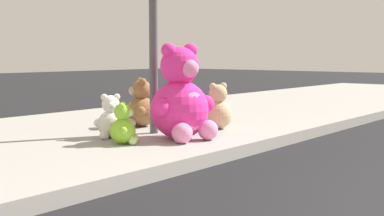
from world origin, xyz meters
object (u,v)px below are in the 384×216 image
sign_pole (153,2)px  plush_white (111,120)px  plush_tan (217,110)px  plush_lime (124,127)px  plush_brown (140,107)px  plush_red (195,109)px  plush_pink_large (181,101)px

sign_pole → plush_white: (-0.62, 0.14, -1.48)m
plush_tan → plush_white: (-1.47, 0.54, -0.04)m
sign_pole → plush_white: size_ratio=5.84×
plush_tan → plush_lime: plush_tan is taller
plush_brown → plush_red: plush_brown is taller
plush_white → plush_brown: 1.04m
plush_brown → sign_pole: bearing=-118.5°
plush_pink_large → plush_lime: plush_pink_large is taller
plush_pink_large → plush_brown: size_ratio=1.67×
plush_tan → plush_red: (0.21, 0.57, -0.04)m
plush_lime → plush_white: bearing=66.6°
plush_brown → plush_pink_large: bearing=-110.7°
sign_pole → plush_pink_large: bearing=-102.0°
plush_tan → plush_brown: size_ratio=0.92×
plush_tan → plush_lime: bearing=176.7°
sign_pole → plush_lime: 1.73m
sign_pole → plush_brown: bearing=61.5°
plush_brown → plush_red: 0.85m
plush_red → plush_pink_large: bearing=-147.5°
plush_red → plush_lime: plush_red is taller
plush_red → plush_brown: bearing=150.6°
plush_brown → plush_lime: size_ratio=1.44×
plush_brown → plush_lime: plush_brown is taller
plush_white → plush_lime: (-0.19, -0.44, -0.02)m
sign_pole → plush_lime: (-0.81, -0.30, -1.50)m
plush_pink_large → plush_lime: (-0.69, 0.28, -0.27)m
sign_pole → plush_white: 1.61m
plush_white → plush_lime: size_ratio=1.13×
plush_brown → plush_lime: (-1.13, -0.89, -0.08)m
plush_pink_large → plush_lime: 0.79m
plush_white → plush_brown: size_ratio=0.78×
plush_tan → plush_white: size_ratio=1.17×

